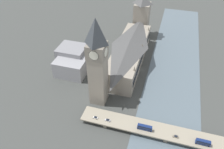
% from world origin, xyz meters
% --- Properties ---
extents(ground_plane, '(600.00, 600.00, 0.00)m').
position_xyz_m(ground_plane, '(0.00, 0.00, 0.00)').
color(ground_plane, '#424442').
extents(river_water, '(54.08, 360.00, 0.30)m').
position_xyz_m(river_water, '(-33.04, 0.00, 0.15)').
color(river_water, slate).
rests_on(river_water, ground_plane).
extents(parliament_hall, '(29.57, 108.06, 29.75)m').
position_xyz_m(parliament_hall, '(17.56, -8.00, 14.77)').
color(parliament_hall, gray).
rests_on(parliament_hall, ground_plane).
extents(clock_tower, '(15.05, 15.05, 81.92)m').
position_xyz_m(clock_tower, '(30.84, 56.93, 43.35)').
color(clock_tower, gray).
rests_on(clock_tower, ground_plane).
extents(victoria_tower, '(19.30, 19.30, 57.31)m').
position_xyz_m(victoria_tower, '(17.61, -75.68, 26.65)').
color(victoria_tower, gray).
rests_on(victoria_tower, ground_plane).
extents(road_bridge, '(140.15, 15.47, 5.11)m').
position_xyz_m(road_bridge, '(-33.04, 79.56, 4.12)').
color(road_bridge, gray).
rests_on(road_bridge, ground_plane).
extents(double_decker_bus_lead, '(10.58, 2.58, 4.61)m').
position_xyz_m(double_decker_bus_lead, '(-59.20, 83.38, 7.65)').
color(double_decker_bus_lead, navy).
rests_on(double_decker_bus_lead, road_bridge).
extents(double_decker_bus_mid, '(11.63, 2.52, 4.84)m').
position_xyz_m(double_decker_bus_mid, '(-15.75, 82.44, 7.76)').
color(double_decker_bus_mid, navy).
rests_on(double_decker_bus_mid, road_bridge).
extents(car_northbound_mid, '(4.46, 1.81, 1.30)m').
position_xyz_m(car_northbound_mid, '(-39.81, 82.52, 5.77)').
color(car_northbound_mid, slate).
rests_on(car_northbound_mid, road_bridge).
extents(car_northbound_tail, '(4.17, 1.94, 1.52)m').
position_xyz_m(car_northbound_tail, '(25.18, 82.74, 5.86)').
color(car_northbound_tail, silver).
rests_on(car_northbound_tail, road_bridge).
extents(car_southbound_lead, '(4.74, 1.93, 1.52)m').
position_xyz_m(car_southbound_lead, '(14.68, 82.40, 5.85)').
color(car_southbound_lead, silver).
rests_on(car_southbound_lead, road_bridge).
extents(city_block_west, '(31.53, 23.15, 17.90)m').
position_xyz_m(city_block_west, '(71.81, 28.74, 8.95)').
color(city_block_west, '#939399').
rests_on(city_block_west, ground_plane).
extents(city_block_center, '(29.48, 25.20, 22.76)m').
position_xyz_m(city_block_center, '(76.75, 12.32, 11.38)').
color(city_block_center, gray).
rests_on(city_block_center, ground_plane).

